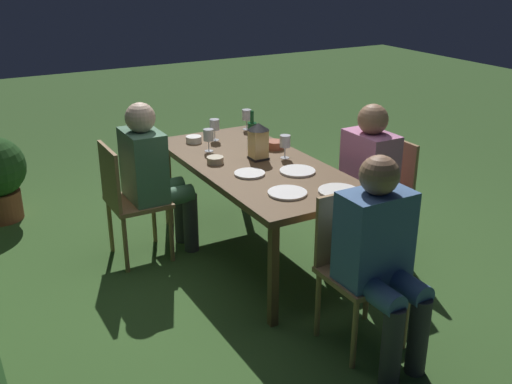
{
  "coord_description": "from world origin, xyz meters",
  "views": [
    {
      "loc": [
        -3.49,
        1.95,
        2.1
      ],
      "look_at": [
        0.0,
        0.0,
        0.51
      ],
      "focal_mm": 42.44,
      "sensor_mm": 36.0,
      "label": 1
    }
  ],
  "objects_px": {
    "person_in_pink": "(362,177)",
    "wine_glass_a": "(215,126)",
    "plate_a": "(287,193)",
    "dining_table": "(256,171)",
    "chair_head_near": "(356,262)",
    "wine_glass_b": "(285,142)",
    "plate_b": "(250,174)",
    "person_in_blue": "(381,252)",
    "wine_glass_c": "(247,116)",
    "chair_side_left_a": "(382,192)",
    "chair_side_right_b": "(128,197)",
    "bowl_bread": "(215,160)",
    "plate_c": "(338,191)",
    "person_in_green": "(153,172)",
    "green_bottle_on_table": "(252,135)",
    "bowl_olives": "(275,145)",
    "bowl_salad": "(194,139)",
    "wine_glass_d": "(208,136)",
    "lantern_centerpiece": "(258,139)",
    "plate_d": "(297,171)"
  },
  "relations": [
    {
      "from": "person_in_pink",
      "to": "wine_glass_a",
      "type": "height_order",
      "value": "person_in_pink"
    },
    {
      "from": "wine_glass_a",
      "to": "plate_a",
      "type": "xyz_separation_m",
      "value": [
        -1.24,
        0.1,
        -0.11
      ]
    },
    {
      "from": "dining_table",
      "to": "chair_head_near",
      "type": "distance_m",
      "value": 1.16
    },
    {
      "from": "wine_glass_b",
      "to": "plate_b",
      "type": "distance_m",
      "value": 0.44
    },
    {
      "from": "person_in_blue",
      "to": "wine_glass_b",
      "type": "relative_size",
      "value": 6.8
    },
    {
      "from": "person_in_pink",
      "to": "wine_glass_c",
      "type": "distance_m",
      "value": 1.24
    },
    {
      "from": "chair_side_left_a",
      "to": "plate_a",
      "type": "relative_size",
      "value": 3.59
    },
    {
      "from": "person_in_blue",
      "to": "chair_side_right_b",
      "type": "bearing_deg",
      "value": 24.88
    },
    {
      "from": "wine_glass_b",
      "to": "bowl_bread",
      "type": "xyz_separation_m",
      "value": [
        0.14,
        0.49,
        -0.09
      ]
    },
    {
      "from": "plate_c",
      "to": "plate_b",
      "type": "bearing_deg",
      "value": 30.88
    },
    {
      "from": "person_in_green",
      "to": "green_bottle_on_table",
      "type": "xyz_separation_m",
      "value": [
        -0.1,
        -0.75,
        0.19
      ]
    },
    {
      "from": "chair_side_right_b",
      "to": "person_in_green",
      "type": "xyz_separation_m",
      "value": [
        -0.0,
        -0.2,
        0.15
      ]
    },
    {
      "from": "wine_glass_c",
      "to": "dining_table",
      "type": "bearing_deg",
      "value": 155.89
    },
    {
      "from": "dining_table",
      "to": "plate_b",
      "type": "relative_size",
      "value": 8.76
    },
    {
      "from": "green_bottle_on_table",
      "to": "person_in_blue",
      "type": "bearing_deg",
      "value": 175.24
    },
    {
      "from": "chair_side_left_a",
      "to": "wine_glass_a",
      "type": "bearing_deg",
      "value": 38.2
    },
    {
      "from": "wine_glass_b",
      "to": "bowl_olives",
      "type": "relative_size",
      "value": 1.25
    },
    {
      "from": "wine_glass_b",
      "to": "plate_b",
      "type": "xyz_separation_m",
      "value": [
        -0.18,
        0.39,
        -0.11
      ]
    },
    {
      "from": "plate_b",
      "to": "bowl_salad",
      "type": "height_order",
      "value": "bowl_salad"
    },
    {
      "from": "bowl_bread",
      "to": "green_bottle_on_table",
      "type": "bearing_deg",
      "value": -66.63
    },
    {
      "from": "wine_glass_d",
      "to": "person_in_pink",
      "type": "bearing_deg",
      "value": -135.93
    },
    {
      "from": "bowl_salad",
      "to": "wine_glass_c",
      "type": "bearing_deg",
      "value": -77.58
    },
    {
      "from": "person_in_blue",
      "to": "bowl_bread",
      "type": "relative_size",
      "value": 9.79
    },
    {
      "from": "chair_head_near",
      "to": "wine_glass_b",
      "type": "height_order",
      "value": "wine_glass_b"
    },
    {
      "from": "chair_side_right_b",
      "to": "chair_head_near",
      "type": "relative_size",
      "value": 1.0
    },
    {
      "from": "wine_glass_c",
      "to": "bowl_olives",
      "type": "relative_size",
      "value": 1.25
    },
    {
      "from": "wine_glass_b",
      "to": "bowl_bread",
      "type": "relative_size",
      "value": 1.44
    },
    {
      "from": "person_in_pink",
      "to": "plate_c",
      "type": "relative_size",
      "value": 4.55
    },
    {
      "from": "chair_side_left_a",
      "to": "plate_a",
      "type": "height_order",
      "value": "chair_side_left_a"
    },
    {
      "from": "plate_a",
      "to": "lantern_centerpiece",
      "type": "bearing_deg",
      "value": -14.52
    },
    {
      "from": "chair_side_right_b",
      "to": "person_in_blue",
      "type": "height_order",
      "value": "person_in_blue"
    },
    {
      "from": "wine_glass_c",
      "to": "bowl_bread",
      "type": "distance_m",
      "value": 0.89
    },
    {
      "from": "chair_head_near",
      "to": "chair_side_left_a",
      "type": "bearing_deg",
      "value": -47.5
    },
    {
      "from": "wine_glass_a",
      "to": "wine_glass_d",
      "type": "relative_size",
      "value": 1.0
    },
    {
      "from": "plate_a",
      "to": "bowl_olives",
      "type": "distance_m",
      "value": 0.92
    },
    {
      "from": "chair_side_left_a",
      "to": "plate_a",
      "type": "distance_m",
      "value": 0.98
    },
    {
      "from": "plate_d",
      "to": "person_in_pink",
      "type": "bearing_deg",
      "value": -103.3
    },
    {
      "from": "chair_side_left_a",
      "to": "plate_d",
      "type": "xyz_separation_m",
      "value": [
        0.11,
        0.66,
        0.24
      ]
    },
    {
      "from": "wine_glass_c",
      "to": "bowl_olives",
      "type": "xyz_separation_m",
      "value": [
        -0.56,
        0.07,
        -0.09
      ]
    },
    {
      "from": "green_bottle_on_table",
      "to": "plate_d",
      "type": "relative_size",
      "value": 1.2
    },
    {
      "from": "wine_glass_c",
      "to": "bowl_salad",
      "type": "distance_m",
      "value": 0.55
    },
    {
      "from": "wine_glass_a",
      "to": "wine_glass_d",
      "type": "bearing_deg",
      "value": 145.32
    },
    {
      "from": "wine_glass_c",
      "to": "chair_side_right_b",
      "type": "bearing_deg",
      "value": 108.2
    },
    {
      "from": "chair_side_left_a",
      "to": "lantern_centerpiece",
      "type": "height_order",
      "value": "lantern_centerpiece"
    },
    {
      "from": "dining_table",
      "to": "person_in_green",
      "type": "bearing_deg",
      "value": 56.65
    },
    {
      "from": "dining_table",
      "to": "plate_c",
      "type": "relative_size",
      "value": 7.14
    },
    {
      "from": "person_in_pink",
      "to": "plate_a",
      "type": "distance_m",
      "value": 0.76
    },
    {
      "from": "person_in_blue",
      "to": "wine_glass_d",
      "type": "bearing_deg",
      "value": 5.59
    },
    {
      "from": "person_in_blue",
      "to": "wine_glass_b",
      "type": "height_order",
      "value": "person_in_blue"
    },
    {
      "from": "chair_side_right_b",
      "to": "wine_glass_c",
      "type": "xyz_separation_m",
      "value": [
        0.38,
        -1.17,
        0.35
      ]
    }
  ]
}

